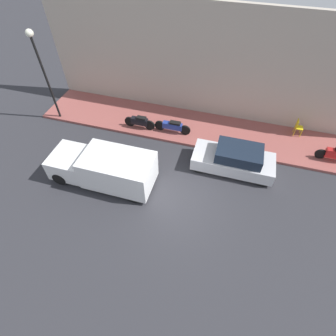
% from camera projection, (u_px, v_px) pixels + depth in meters
% --- Properties ---
extents(ground_plane, '(60.00, 60.00, 0.00)m').
position_uv_depth(ground_plane, '(175.00, 200.00, 12.02)').
color(ground_plane, '#2D2D33').
extents(sidewalk, '(3.12, 18.91, 0.15)m').
position_uv_depth(sidewalk, '(199.00, 129.00, 15.35)').
color(sidewalk, '#934C47').
rests_on(sidewalk, ground_plane).
extents(building_facade, '(0.30, 18.91, 6.22)m').
position_uv_depth(building_facade, '(210.00, 65.00, 14.20)').
color(building_facade, '#B2A899').
rests_on(building_facade, ground_plane).
extents(parked_car, '(1.65, 3.96, 1.39)m').
position_uv_depth(parked_car, '(234.00, 159.00, 12.86)').
color(parked_car, silver).
rests_on(parked_car, ground_plane).
extents(delivery_van, '(1.89, 4.96, 1.68)m').
position_uv_depth(delivery_van, '(104.00, 168.00, 12.20)').
color(delivery_van, white).
rests_on(delivery_van, ground_plane).
extents(motorcycle_red, '(0.30, 1.86, 0.82)m').
position_uv_depth(motorcycle_red, '(336.00, 154.00, 13.19)').
color(motorcycle_red, '#B21E1E').
rests_on(motorcycle_red, sidewalk).
extents(motorcycle_blue, '(0.30, 2.08, 0.73)m').
position_uv_depth(motorcycle_blue, '(173.00, 126.00, 14.74)').
color(motorcycle_blue, navy).
rests_on(motorcycle_blue, sidewalk).
extents(motorcycle_black, '(0.30, 1.82, 0.77)m').
position_uv_depth(motorcycle_black, '(140.00, 122.00, 14.99)').
color(motorcycle_black, black).
rests_on(motorcycle_black, sidewalk).
extents(streetlamp, '(0.38, 0.38, 5.03)m').
position_uv_depth(streetlamp, '(40.00, 61.00, 13.45)').
color(streetlamp, black).
rests_on(streetlamp, sidewalk).
extents(cafe_chair, '(0.40, 0.40, 0.95)m').
position_uv_depth(cafe_chair, '(298.00, 127.00, 14.49)').
color(cafe_chair, yellow).
rests_on(cafe_chair, sidewalk).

